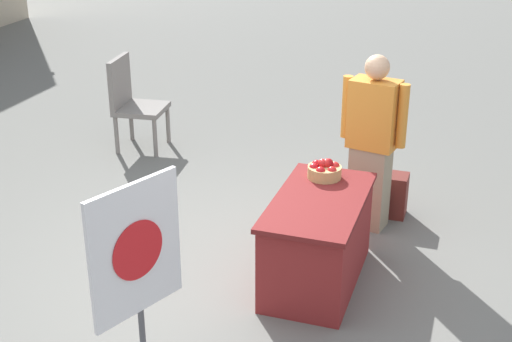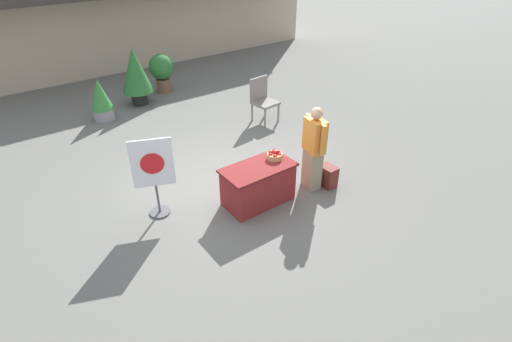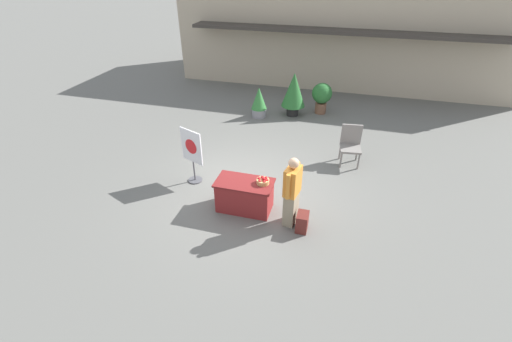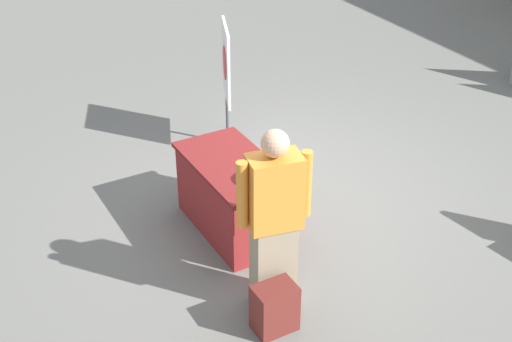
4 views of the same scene
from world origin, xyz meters
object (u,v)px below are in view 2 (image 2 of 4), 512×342
poster_board (154,173)px  backpack (328,176)px  potted_plant_far_left (135,72)px  potted_plant_far_right (101,99)px  display_table (258,184)px  patio_chair (262,97)px  person_visitor (314,149)px  potted_plant_near_left (162,70)px  apple_basket (275,155)px

poster_board → backpack: bearing=91.6°
potted_plant_far_left → potted_plant_far_right: 1.28m
display_table → potted_plant_far_right: bearing=101.6°
display_table → patio_chair: 3.55m
display_table → backpack: (1.38, -0.37, -0.16)m
potted_plant_far_right → display_table: bearing=-78.4°
person_visitor → backpack: size_ratio=3.89×
display_table → potted_plant_far_right: (-1.06, 5.19, 0.18)m
display_table → person_visitor: 1.21m
backpack → potted_plant_near_left: potted_plant_near_left is taller
apple_basket → potted_plant_near_left: (0.63, 6.05, -0.14)m
person_visitor → backpack: bearing=162.8°
display_table → potted_plant_far_right: 5.30m
apple_basket → backpack: size_ratio=0.67×
apple_basket → person_visitor: size_ratio=0.17×
apple_basket → potted_plant_far_right: size_ratio=0.26×
apple_basket → poster_board: bearing=160.9°
person_visitor → apple_basket: bearing=-10.6°
person_visitor → potted_plant_far_right: 5.82m
poster_board → patio_chair: size_ratio=1.33×
backpack → patio_chair: (0.82, 3.15, 0.39)m
display_table → backpack: size_ratio=3.06×
person_visitor → patio_chair: bearing=-99.2°
apple_basket → potted_plant_far_left: potted_plant_far_left is taller
person_visitor → patio_chair: (1.10, 2.99, -0.23)m
backpack → display_table: bearing=165.2°
apple_basket → poster_board: (-1.99, 0.69, 0.01)m
patio_chair → potted_plant_far_right: 4.05m
display_table → apple_basket: apple_basket is taller
potted_plant_far_left → person_visitor: bearing=-80.2°
backpack → potted_plant_near_left: 6.50m
person_visitor → potted_plant_far_right: (-2.16, 5.40, -0.28)m
potted_plant_near_left → potted_plant_far_right: size_ratio=1.04×
backpack → potted_plant_far_right: size_ratio=0.39×
patio_chair → potted_plant_far_left: size_ratio=0.70×
poster_board → person_visitor: bearing=92.5°
display_table → potted_plant_near_left: size_ratio=1.16×
apple_basket → potted_plant_far_right: potted_plant_far_right is taller
display_table → potted_plant_far_right: potted_plant_far_right is taller
apple_basket → person_visitor: (0.69, -0.27, 0.02)m
display_table → person_visitor: bearing=-11.0°
display_table → poster_board: poster_board is taller
patio_chair → backpack: bearing=-21.2°
display_table → patio_chair: bearing=51.7°
person_visitor → potted_plant_near_left: size_ratio=1.47×
apple_basket → person_visitor: 0.74m
backpack → poster_board: bearing=159.4°
person_visitor → poster_board: size_ratio=1.13×
potted_plant_near_left → potted_plant_far_right: bearing=-156.2°
potted_plant_far_right → potted_plant_far_left: bearing=21.3°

